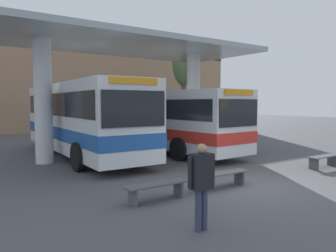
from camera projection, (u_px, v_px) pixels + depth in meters
ground_plane at (244, 186)px, 10.00m from camera, size 100.00×100.00×0.00m
townhouse_backdrop at (47, 65)px, 27.88m from camera, size 40.00×0.58×9.88m
station_canopy at (129, 58)px, 15.77m from camera, size 13.05×6.05×5.44m
transit_bus_left_bay at (81, 116)px, 15.53m from camera, size 3.01×11.08×3.41m
transit_bus_center_bay at (153, 117)px, 17.92m from camera, size 3.07×12.20×3.10m
waiting_bench_near_pillar at (221, 176)px, 9.72m from camera, size 1.93×0.44×0.46m
waiting_bench_mid_platform at (157, 188)px, 8.43m from camera, size 1.75×0.44×0.46m
waiting_bench_far_platform at (323, 159)px, 12.83m from camera, size 1.62×0.44×0.46m
pedestrian_waiting at (201, 178)px, 6.41m from camera, size 0.64×0.28×1.74m
poplar_tree_behind_left at (184, 62)px, 28.48m from camera, size 2.04×2.04×8.51m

